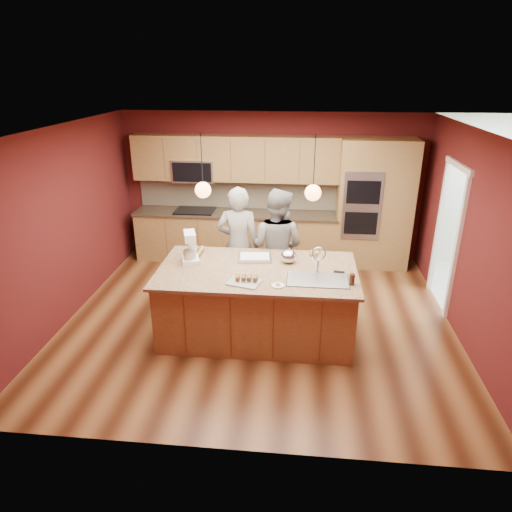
# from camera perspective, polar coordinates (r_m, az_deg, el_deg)

# --- Properties ---
(floor) EXTENTS (5.50, 5.50, 0.00)m
(floor) POSITION_cam_1_polar(r_m,az_deg,el_deg) (6.75, 0.33, -7.80)
(floor) COLOR #421E0F
(floor) RESTS_ON ground
(ceiling) EXTENTS (5.50, 5.50, 0.00)m
(ceiling) POSITION_cam_1_polar(r_m,az_deg,el_deg) (5.87, 0.39, 15.61)
(ceiling) COLOR white
(ceiling) RESTS_ON ground
(wall_back) EXTENTS (5.50, 0.00, 5.50)m
(wall_back) POSITION_cam_1_polar(r_m,az_deg,el_deg) (8.57, 1.96, 8.61)
(wall_back) COLOR #4C1414
(wall_back) RESTS_ON ground
(wall_front) EXTENTS (5.50, 0.00, 5.50)m
(wall_front) POSITION_cam_1_polar(r_m,az_deg,el_deg) (3.92, -3.15, -9.08)
(wall_front) COLOR #4C1414
(wall_front) RESTS_ON ground
(wall_left) EXTENTS (0.00, 5.00, 5.00)m
(wall_left) POSITION_cam_1_polar(r_m,az_deg,el_deg) (6.98, -22.78, 3.59)
(wall_left) COLOR #4C1414
(wall_left) RESTS_ON ground
(wall_right) EXTENTS (0.00, 5.00, 5.00)m
(wall_right) POSITION_cam_1_polar(r_m,az_deg,el_deg) (6.53, 25.14, 1.98)
(wall_right) COLOR #4C1414
(wall_right) RESTS_ON ground
(cabinet_run) EXTENTS (3.74, 0.64, 2.30)m
(cabinet_run) POSITION_cam_1_polar(r_m,az_deg,el_deg) (8.49, -2.79, 5.91)
(cabinet_run) COLOR brown
(cabinet_run) RESTS_ON floor
(oven_column) EXTENTS (1.30, 0.62, 2.30)m
(oven_column) POSITION_cam_1_polar(r_m,az_deg,el_deg) (8.41, 14.52, 6.22)
(oven_column) COLOR brown
(oven_column) RESTS_ON floor
(doorway_trim) EXTENTS (0.08, 1.11, 2.20)m
(doorway_trim) POSITION_cam_1_polar(r_m,az_deg,el_deg) (7.34, 22.74, 1.98)
(doorway_trim) COLOR white
(doorway_trim) RESTS_ON wall_right
(pendant_left) EXTENTS (0.20, 0.20, 0.80)m
(pendant_left) POSITION_cam_1_polar(r_m,az_deg,el_deg) (5.74, -6.64, 8.24)
(pendant_left) COLOR black
(pendant_left) RESTS_ON ceiling
(pendant_right) EXTENTS (0.20, 0.20, 0.80)m
(pendant_right) POSITION_cam_1_polar(r_m,az_deg,el_deg) (5.61, 7.14, 7.89)
(pendant_right) COLOR black
(pendant_right) RESTS_ON ceiling
(island) EXTENTS (2.60, 1.46, 1.34)m
(island) POSITION_cam_1_polar(r_m,az_deg,el_deg) (6.18, 0.30, -5.62)
(island) COLOR brown
(island) RESTS_ON floor
(person_left) EXTENTS (0.67, 0.44, 1.81)m
(person_left) POSITION_cam_1_polar(r_m,az_deg,el_deg) (6.94, -2.21, 1.39)
(person_left) COLOR black
(person_left) RESTS_ON floor
(person_right) EXTENTS (1.06, 0.96, 1.80)m
(person_right) POSITION_cam_1_polar(r_m,az_deg,el_deg) (6.89, 2.58, 1.15)
(person_right) COLOR slate
(person_right) RESTS_ON floor
(stand_mixer) EXTENTS (0.30, 0.36, 0.43)m
(stand_mixer) POSITION_cam_1_polar(r_m,az_deg,el_deg) (6.20, -8.21, 0.83)
(stand_mixer) COLOR white
(stand_mixer) RESTS_ON island
(sheet_cake) EXTENTS (0.49, 0.38, 0.05)m
(sheet_cake) POSITION_cam_1_polar(r_m,az_deg,el_deg) (6.28, -0.15, -0.19)
(sheet_cake) COLOR silver
(sheet_cake) RESTS_ON island
(cooling_rack) EXTENTS (0.45, 0.37, 0.02)m
(cooling_rack) POSITION_cam_1_polar(r_m,az_deg,el_deg) (5.60, -1.50, -3.31)
(cooling_rack) COLOR #A6A8AE
(cooling_rack) RESTS_ON island
(mixing_bowl) EXTENTS (0.22, 0.22, 0.19)m
(mixing_bowl) POSITION_cam_1_polar(r_m,az_deg,el_deg) (6.16, 4.07, -0.04)
(mixing_bowl) COLOR silver
(mixing_bowl) RESTS_ON island
(plate) EXTENTS (0.16, 0.16, 0.01)m
(plate) POSITION_cam_1_polar(r_m,az_deg,el_deg) (5.53, 2.75, -3.71)
(plate) COLOR silver
(plate) RESTS_ON island
(tumbler) EXTENTS (0.07, 0.07, 0.14)m
(tumbler) POSITION_cam_1_polar(r_m,az_deg,el_deg) (5.66, 11.89, -2.86)
(tumbler) COLOR #361B11
(tumbler) RESTS_ON island
(phone) EXTENTS (0.15, 0.09, 0.01)m
(phone) POSITION_cam_1_polar(r_m,az_deg,el_deg) (5.97, 10.35, -2.01)
(phone) COLOR black
(phone) RESTS_ON island
(cupcakes_left) EXTENTS (0.24, 0.32, 0.07)m
(cupcakes_left) POSITION_cam_1_polar(r_m,az_deg,el_deg) (6.52, -7.61, 0.58)
(cupcakes_left) COLOR #B68D46
(cupcakes_left) RESTS_ON island
(cupcakes_rack) EXTENTS (0.30, 0.15, 0.07)m
(cupcakes_rack) POSITION_cam_1_polar(r_m,az_deg,el_deg) (5.64, -1.19, -2.65)
(cupcakes_rack) COLOR #B68D46
(cupcakes_rack) RESTS_ON island
(cupcakes_right) EXTENTS (0.14, 0.14, 0.06)m
(cupcakes_right) POSITION_cam_1_polar(r_m,az_deg,el_deg) (6.46, 7.33, 0.34)
(cupcakes_right) COLOR #B68D46
(cupcakes_right) RESTS_ON island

